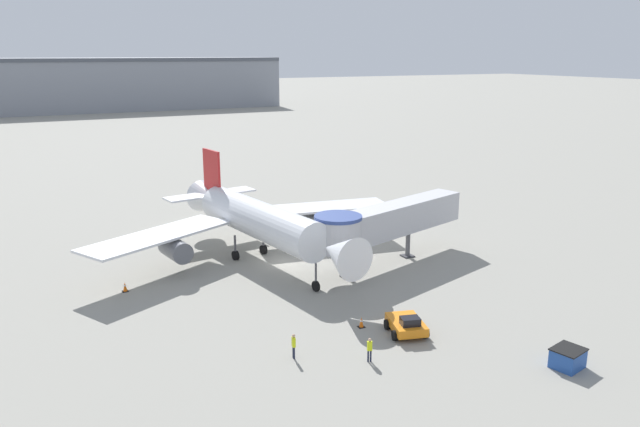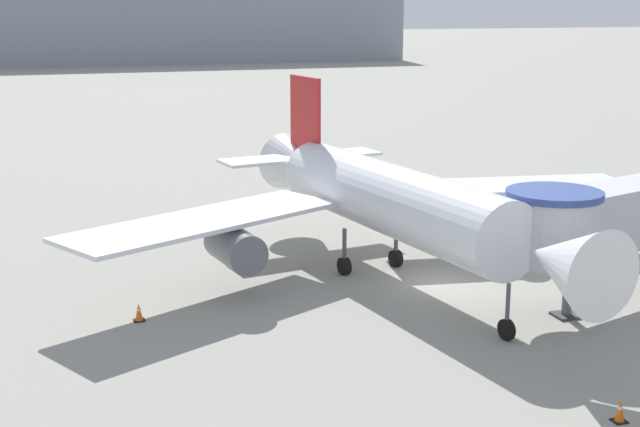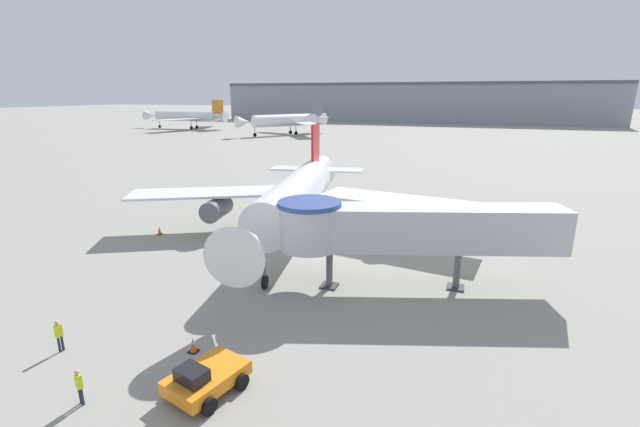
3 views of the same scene
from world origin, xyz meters
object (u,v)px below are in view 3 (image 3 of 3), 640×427
at_px(pushback_tug_orange, 205,378).
at_px(traffic_cone_near_nose, 193,345).
at_px(background_jet_orange_tail, 188,116).
at_px(main_airplane, 296,197).
at_px(traffic_cone_port_wing, 159,230).
at_px(jet_bridge, 399,227).
at_px(ground_crew_wing_walker, 59,334).
at_px(background_jet_gray_tail, 287,120).
at_px(ground_crew_marshaller, 79,384).

height_order(pushback_tug_orange, traffic_cone_near_nose, pushback_tug_orange).
height_order(pushback_tug_orange, background_jet_orange_tail, background_jet_orange_tail).
relative_size(main_airplane, traffic_cone_port_wing, 39.34).
xyz_separation_m(main_airplane, jet_bridge, (9.78, -6.47, 0.19)).
relative_size(traffic_cone_near_nose, background_jet_orange_tail, 0.02).
height_order(ground_crew_wing_walker, background_jet_gray_tail, background_jet_gray_tail).
bearing_deg(background_jet_orange_tail, main_airplane, 39.40).
bearing_deg(pushback_tug_orange, main_airplane, 116.29).
distance_m(jet_bridge, ground_crew_wing_walker, 19.84).
bearing_deg(jet_bridge, ground_crew_wing_walker, -156.26).
bearing_deg(jet_bridge, background_jet_gray_tail, 99.54).
xyz_separation_m(jet_bridge, background_jet_orange_tail, (-94.89, 109.98, 0.35)).
bearing_deg(pushback_tug_orange, background_jet_orange_tail, 141.50).
xyz_separation_m(traffic_cone_port_wing, background_jet_orange_tail, (-72.43, 105.90, 4.18)).
height_order(pushback_tug_orange, background_jet_gray_tail, background_jet_gray_tail).
bearing_deg(jet_bridge, traffic_cone_port_wing, 152.31).
bearing_deg(traffic_cone_port_wing, main_airplane, 10.68).
distance_m(traffic_cone_near_nose, background_jet_orange_tail, 148.57).
distance_m(traffic_cone_port_wing, ground_crew_wing_walker, 18.64).
distance_m(jet_bridge, traffic_cone_port_wing, 23.15).
relative_size(traffic_cone_near_nose, ground_crew_wing_walker, 0.46).
distance_m(ground_crew_marshaller, background_jet_orange_tail, 151.19).
xyz_separation_m(ground_crew_marshaller, background_jet_orange_tail, (-84.30, 125.46, 3.63)).
height_order(jet_bridge, background_jet_gray_tail, background_jet_gray_tail).
bearing_deg(pushback_tug_orange, jet_bridge, 80.72).
xyz_separation_m(main_airplane, background_jet_orange_tail, (-85.12, 103.51, 0.53)).
relative_size(main_airplane, traffic_cone_near_nose, 41.08).
bearing_deg(main_airplane, ground_crew_marshaller, -101.28).
distance_m(ground_crew_marshaller, ground_crew_wing_walker, 4.90).
relative_size(main_airplane, background_jet_gray_tail, 1.13).
height_order(traffic_cone_near_nose, background_jet_gray_tail, background_jet_gray_tail).
bearing_deg(ground_crew_wing_walker, ground_crew_marshaller, -114.52).
relative_size(main_airplane, ground_crew_wing_walker, 18.96).
height_order(pushback_tug_orange, ground_crew_wing_walker, ground_crew_wing_walker).
relative_size(traffic_cone_port_wing, background_jet_gray_tail, 0.03).
relative_size(ground_crew_marshaller, background_jet_orange_tail, 0.05).
xyz_separation_m(background_jet_gray_tail, background_jet_orange_tail, (-44.17, 10.12, 0.07)).
xyz_separation_m(main_airplane, traffic_cone_near_nose, (1.35, -17.23, -3.66)).
bearing_deg(background_jet_gray_tail, pushback_tug_orange, -33.05).
height_order(main_airplane, traffic_cone_near_nose, main_airplane).
relative_size(pushback_tug_orange, traffic_cone_port_wing, 4.64).
distance_m(pushback_tug_orange, ground_crew_wing_walker, 8.64).
height_order(traffic_cone_near_nose, traffic_cone_port_wing, traffic_cone_port_wing).
xyz_separation_m(jet_bridge, background_jet_gray_tail, (-50.72, 99.86, 0.27)).
bearing_deg(traffic_cone_port_wing, background_jet_orange_tail, 124.37).
bearing_deg(ground_crew_marshaller, traffic_cone_near_nose, 83.64).
relative_size(pushback_tug_orange, background_jet_orange_tail, 0.11).
bearing_deg(ground_crew_wing_walker, background_jet_orange_tail, 40.65).
height_order(main_airplane, background_jet_gray_tail, background_jet_gray_tail).
bearing_deg(ground_crew_wing_walker, background_jet_gray_tail, 25.23).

